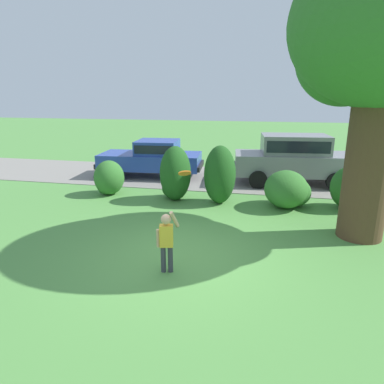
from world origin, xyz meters
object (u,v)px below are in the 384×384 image
(parked_suv, at_px, (294,157))
(child_thrower, at_px, (166,238))
(frisbee, at_px, (185,173))
(parked_sedan, at_px, (153,157))

(parked_suv, bearing_deg, child_thrower, -110.12)
(child_thrower, distance_m, frisbee, 1.55)
(child_thrower, relative_size, frisbee, 4.17)
(parked_sedan, bearing_deg, child_thrower, -69.76)
(frisbee, bearing_deg, parked_sedan, 114.05)
(parked_sedan, xyz_separation_m, parked_suv, (5.76, -0.01, 0.23))
(parked_suv, relative_size, frisbee, 15.71)
(parked_sedan, xyz_separation_m, frisbee, (3.00, -6.72, 0.92))
(parked_sedan, relative_size, parked_suv, 0.93)
(parked_sedan, xyz_separation_m, child_thrower, (2.89, -7.85, -0.13))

